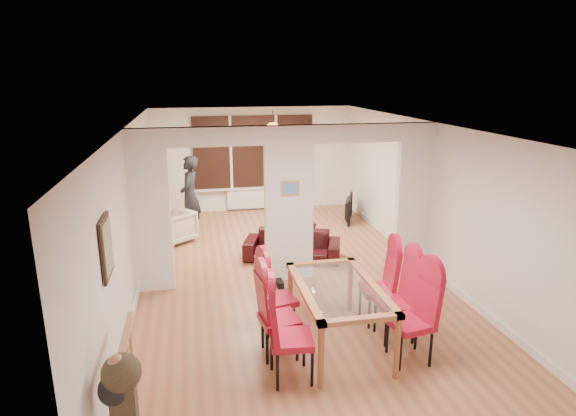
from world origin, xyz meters
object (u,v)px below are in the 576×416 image
object	(u,v)px
dining_chair_rb	(395,298)
bowl	(300,222)
dining_chair_lb	(279,313)
person	(190,196)
dining_chair_rc	(378,284)
bottle	(283,216)
dining_chair_la	(291,332)
coffee_table	(293,227)
dining_chair_lc	(279,294)
dining_chair_ra	(410,316)
armchair	(174,226)
sofa	(292,246)
dining_table	(338,315)
television	(346,208)

from	to	relation	value
dining_chair_rb	bowl	distance (m)	4.55
dining_chair_lb	person	xyz separation A→B (m)	(-1.03, 4.99, 0.30)
dining_chair_rc	bottle	size ratio (longest dim) A/B	4.16
dining_chair_la	person	xyz separation A→B (m)	(-1.07, 5.50, 0.27)
coffee_table	dining_chair_la	bearing A→B (deg)	-102.21
bottle	bowl	xyz separation A→B (m)	(0.36, -0.16, -0.11)
dining_chair_lc	bottle	xyz separation A→B (m)	(0.86, 4.22, -0.19)
dining_chair_ra	dining_chair_rb	distance (m)	0.51
dining_chair_ra	dining_chair_rc	bearing A→B (deg)	80.42
armchair	bowl	bearing A→B (deg)	53.41
dining_chair_la	dining_chair_rc	size ratio (longest dim) A/B	1.06
dining_chair_rc	bottle	distance (m)	4.27
dining_chair_la	dining_chair_lc	size ratio (longest dim) A/B	1.10
dining_chair_rc	dining_chair_ra	bearing A→B (deg)	-84.26
dining_chair_lc	person	xyz separation A→B (m)	(-1.12, 4.43, 0.32)
dining_chair_ra	bowl	xyz separation A→B (m)	(-0.20, 5.05, -0.34)
dining_chair_rb	sofa	world-z (taller)	dining_chair_rb
dining_chair_ra	bottle	distance (m)	5.25
dining_chair_ra	dining_table	bearing A→B (deg)	135.46
dining_chair_lb	armchair	distance (m)	4.77
dining_chair_la	coffee_table	world-z (taller)	dining_chair_la
dining_chair_lb	bowl	world-z (taller)	dining_chair_lb
television	person	bearing A→B (deg)	116.68
sofa	bottle	size ratio (longest dim) A/B	6.69
dining_chair_lc	bottle	distance (m)	4.31
dining_chair_la	dining_chair_rb	world-z (taller)	dining_chair_la
dining_chair_rc	dining_chair_lc	bearing A→B (deg)	-175.77
dining_chair_ra	coffee_table	size ratio (longest dim) A/B	1.23
dining_chair_lb	sofa	world-z (taller)	dining_chair_lb
dining_chair_lb	person	bearing A→B (deg)	93.48
dining_chair_lb	coffee_table	size ratio (longest dim) A/B	1.19
dining_table	person	world-z (taller)	person
dining_chair_lb	person	size ratio (longest dim) A/B	0.65
dining_table	bowl	bearing A→B (deg)	83.12
dining_table	bottle	distance (m)	4.71
dining_chair_rc	bowl	xyz separation A→B (m)	(-0.18, 4.06, -0.31)
dining_chair_la	dining_chair_rc	distance (m)	1.80
coffee_table	dining_chair_rc	bearing A→B (deg)	-85.58
dining_chair_lb	dining_chair_rc	bearing A→B (deg)	12.29
bowl	bottle	bearing A→B (deg)	155.67
coffee_table	bowl	xyz separation A→B (m)	(0.14, -0.10, 0.13)
coffee_table	bottle	bearing A→B (deg)	164.89
bottle	dining_chair_rb	bearing A→B (deg)	-82.81
dining_chair_lc	dining_chair_ra	distance (m)	1.74
dining_chair_rb	television	bearing A→B (deg)	77.49
dining_chair_la	dining_chair_lc	xyz separation A→B (m)	(0.05, 1.08, -0.05)
dining_chair_ra	bowl	world-z (taller)	dining_chair_ra
dining_chair_la	bottle	size ratio (longest dim) A/B	4.40
person	television	size ratio (longest dim) A/B	1.67
person	dining_table	bearing A→B (deg)	31.91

